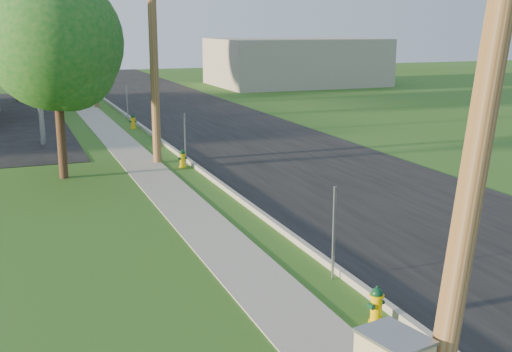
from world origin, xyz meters
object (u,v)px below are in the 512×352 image
Objects in this scene: utility_pole_far at (91,31)px; price_pylon at (34,18)px; utility_pole_near at (492,59)px; tree_lot at (13,25)px; tree_verge at (58,48)px; hydrant_mid at (182,159)px; utility_pole_mid at (153,31)px; hydrant_far at (133,122)px; hydrant_near at (377,305)px.

price_pylon is at bearing -107.33° from utility_pole_far.
utility_pole_near reaches higher than tree_lot.
utility_pole_far is 7.02m from tree_lot.
tree_verge reaches higher than price_pylon.
tree_lot is 25.60m from hydrant_mid.
utility_pole_mid is 9.74m from hydrant_far.
tree_lot is at bearing 109.06° from hydrant_far.
hydrant_near is at bearing -88.92° from utility_pole_far.
hydrant_near is (0.62, 3.12, -4.46)m from utility_pole_near.
tree_lot is 11.61× the size of hydrant_mid.
hydrant_far is at bearing -86.02° from utility_pole_far.
utility_pole_mid is 14.26× the size of hydrant_mid.
hydrant_far is (-0.02, 9.78, 0.03)m from hydrant_mid.
hydrant_far is at bearing 90.13° from hydrant_mid.
tree_verge is (-3.49, -1.41, -0.52)m from utility_pole_mid.
hydrant_near is (5.09, -38.28, -4.79)m from tree_lot.
utility_pole_far is at bearing 93.98° from hydrant_far.
tree_verge is at bearing 106.99° from hydrant_near.
hydrant_near is 23.45m from hydrant_far.
utility_pole_near is 23.83m from price_pylon.
utility_pole_far is 12.65× the size of hydrant_far.
utility_pole_near is at bearing -101.27° from hydrant_near.
tree_lot is (-0.97, 24.81, 0.70)m from tree_verge.
hydrant_far is at bearing 67.43° from tree_verge.
hydrant_near is (0.62, -32.88, -4.46)m from utility_pole_far.
utility_pole_far is 10.44m from hydrant_far.
utility_pole_far is at bearing 79.80° from tree_verge.
hydrant_near is at bearing -77.49° from price_pylon.
tree_lot is at bearing 100.81° from utility_pole_mid.
utility_pole_mid is 1.03× the size of utility_pole_far.
tree_verge is 14.67m from hydrant_near.
hydrant_far is (4.15, 9.98, -4.07)m from tree_verge.
hydrant_far is at bearing 88.59° from utility_pole_near.
utility_pole_mid is 13.90× the size of hydrant_near.
hydrant_near is at bearing -73.01° from tree_verge.
hydrant_mid is (0.68, 16.79, -4.47)m from utility_pole_near.
tree_lot reaches higher than hydrant_mid.
hydrant_near is 1.03× the size of hydrant_mid.
price_pylon is 9.12× the size of hydrant_far.
tree_lot is 11.31× the size of hydrant_near.
tree_verge is at bearing -158.02° from utility_pole_mid.
utility_pole_near is at bearing -91.41° from hydrant_far.
price_pylon is 0.86× the size of tree_lot.
hydrant_far is at bearing 89.92° from hydrant_near.
hydrant_mid is at bearing -55.69° from price_pylon.
utility_pole_mid is 1.42× the size of tree_verge.
utility_pole_far is at bearing 90.00° from utility_pole_near.
hydrant_far reaches higher than hydrant_near.
utility_pole_far is 1.19× the size of tree_lot.
price_pylon is 7.47m from hydrant_far.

